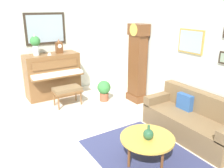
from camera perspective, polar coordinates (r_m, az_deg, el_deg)
The scene contains 14 objects.
ground_plane at distance 4.85m, azimuth -9.52°, elevation -12.42°, with size 6.40×6.00×0.10m, color beige.
wall_left at distance 6.74m, azimuth -18.96°, elevation 8.86°, with size 0.13×4.90×2.80m.
wall_back at distance 5.61m, azimuth 12.98°, elevation 7.56°, with size 5.30×0.13×2.80m.
area_rug at distance 4.16m, azimuth 8.03°, elevation -17.23°, with size 2.10×1.50×0.01m, color navy.
piano at distance 6.66m, azimuth -14.32°, elevation 2.11°, with size 0.87×1.44×1.21m.
piano_bench at distance 6.00m, azimuth -10.94°, elevation -1.49°, with size 0.42×0.70×0.48m.
grandfather_clock at distance 6.08m, azimuth 6.23°, elevation 4.50°, with size 0.52×0.34×2.03m.
couch at distance 4.84m, azimuth 19.12°, elevation -8.41°, with size 1.90×0.80×0.84m.
coffee_table at distance 3.90m, azimuth 8.63°, elevation -13.10°, with size 0.88×0.88×0.42m.
mantel_clock at distance 6.57m, azimuth -12.86°, elevation 8.88°, with size 0.13×0.18×0.38m.
flower_vase at distance 6.37m, azimuth -18.28°, elevation 9.44°, with size 0.26×0.26×0.58m.
teacup at distance 6.36m, azimuth -15.07°, elevation 7.06°, with size 0.12×0.12×0.06m.
green_jug at distance 3.79m, azimuth 8.89°, elevation -12.03°, with size 0.17×0.17×0.24m.
potted_plant at distance 6.20m, azimuth -1.97°, elevation -1.31°, with size 0.36×0.36×0.56m.
Camera 1 is at (3.89, -1.53, 2.41)m, focal length 37.31 mm.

